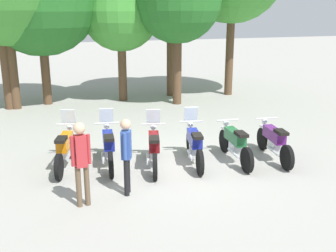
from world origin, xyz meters
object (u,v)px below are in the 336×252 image
motorcycle_1 (109,146)px  motorcycle_2 (154,147)px  motorcycle_3 (194,144)px  motorcycle_0 (65,148)px  person_1 (81,158)px  person_0 (126,151)px  tree_3 (121,12)px  motorcycle_5 (274,141)px  motorcycle_4 (235,143)px

motorcycle_1 → motorcycle_2: size_ratio=1.02×
motorcycle_3 → motorcycle_0: bearing=88.7°
motorcycle_1 → person_1: size_ratio=1.23×
motorcycle_0 → motorcycle_1: (1.06, -0.21, 0.00)m
person_0 → tree_3: 9.82m
motorcycle_5 → person_0: bearing=110.5°
motorcycle_2 → motorcycle_4: (2.13, -0.27, -0.01)m
motorcycle_0 → motorcycle_5: motorcycle_0 is taller
person_0 → motorcycle_0: bearing=-39.3°
motorcycle_1 → tree_3: (1.93, 7.43, 3.23)m
motorcycle_5 → tree_3: bearing=23.9°
motorcycle_2 → tree_3: (0.85, 7.89, 3.23)m
person_0 → person_1: (-0.97, -0.27, 0.06)m
motorcycle_4 → tree_3: bearing=13.8°
motorcycle_4 → person_0: size_ratio=1.30×
motorcycle_0 → tree_3: bearing=-7.1°
motorcycle_0 → tree_3: tree_3 is taller
motorcycle_2 → motorcycle_1: bearing=81.6°
motorcycle_3 → person_1: 3.44m
motorcycle_2 → motorcycle_4: size_ratio=0.98×
motorcycle_0 → motorcycle_1: bearing=-86.0°
motorcycle_2 → motorcycle_3: bearing=-79.2°
tree_3 → motorcycle_5: bearing=-74.2°
motorcycle_3 → motorcycle_2: bearing=98.0°
motorcycle_2 → motorcycle_4: 2.15m
person_1 → tree_3: 10.28m
motorcycle_2 → person_1: person_1 is taller
motorcycle_0 → motorcycle_2: bearing=-92.0°
person_1 → motorcycle_1: bearing=-29.3°
person_1 → motorcycle_0: bearing=-1.7°
motorcycle_1 → tree_3: 8.33m
person_0 → tree_3: size_ratio=0.31×
motorcycle_0 → tree_3: size_ratio=0.39×
motorcycle_4 → person_1: bearing=113.2°
motorcycle_2 → motorcycle_5: (3.20, -0.44, -0.01)m
motorcycle_4 → person_0: bearing=114.0°
motorcycle_4 → motorcycle_5: size_ratio=1.00×
motorcycle_4 → person_0: person_0 is taller
motorcycle_0 → motorcycle_2: size_ratio=1.00×
motorcycle_0 → tree_3: 8.46m
motorcycle_2 → tree_3: bearing=8.3°
motorcycle_1 → motorcycle_4: motorcycle_1 is taller
motorcycle_5 → motorcycle_0: bearing=86.4°
motorcycle_0 → motorcycle_5: bearing=-86.3°
motorcycle_3 → person_1: size_ratio=1.22×
motorcycle_3 → motorcycle_4: motorcycle_3 is taller
motorcycle_2 → motorcycle_5: bearing=-83.3°
motorcycle_3 → person_0: bearing=133.7°
motorcycle_1 → motorcycle_4: size_ratio=1.00×
motorcycle_0 → motorcycle_3: 3.29m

